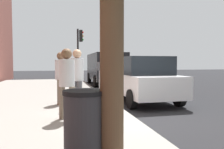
{
  "coord_description": "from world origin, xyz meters",
  "views": [
    {
      "loc": [
        -5.68,
        1.88,
        1.53
      ],
      "look_at": [
        1.22,
        0.24,
        1.17
      ],
      "focal_mm": 36.12,
      "sensor_mm": 36.0,
      "label": 1
    }
  ],
  "objects_px": {
    "parking_meter": "(100,75)",
    "trash_bin": "(84,126)",
    "pedestrian_at_meter": "(77,74)",
    "parking_officer": "(61,74)",
    "pedestrian_bystander": "(67,78)",
    "parked_sedan_near": "(142,79)",
    "traffic_signal": "(79,47)",
    "parked_van_far": "(105,67)"
  },
  "relations": [
    {
      "from": "pedestrian_at_meter",
      "to": "parked_van_far",
      "type": "distance_m",
      "value": 9.2
    },
    {
      "from": "pedestrian_bystander",
      "to": "parking_officer",
      "type": "bearing_deg",
      "value": 54.89
    },
    {
      "from": "traffic_signal",
      "to": "pedestrian_at_meter",
      "type": "bearing_deg",
      "value": 174.32
    },
    {
      "from": "pedestrian_bystander",
      "to": "traffic_signal",
      "type": "relative_size",
      "value": 0.48
    },
    {
      "from": "parking_meter",
      "to": "parking_officer",
      "type": "xyz_separation_m",
      "value": [
        0.74,
        1.19,
        0.01
      ]
    },
    {
      "from": "parked_sedan_near",
      "to": "traffic_signal",
      "type": "height_order",
      "value": "traffic_signal"
    },
    {
      "from": "pedestrian_at_meter",
      "to": "traffic_signal",
      "type": "bearing_deg",
      "value": 68.68
    },
    {
      "from": "parking_officer",
      "to": "traffic_signal",
      "type": "xyz_separation_m",
      "value": [
        7.18,
        -1.27,
        1.4
      ]
    },
    {
      "from": "pedestrian_bystander",
      "to": "traffic_signal",
      "type": "height_order",
      "value": "traffic_signal"
    },
    {
      "from": "parked_van_far",
      "to": "parking_officer",
      "type": "bearing_deg",
      "value": 158.13
    },
    {
      "from": "pedestrian_at_meter",
      "to": "parking_officer",
      "type": "xyz_separation_m",
      "value": [
        0.94,
        0.47,
        -0.03
      ]
    },
    {
      "from": "pedestrian_at_meter",
      "to": "parking_officer",
      "type": "distance_m",
      "value": 1.05
    },
    {
      "from": "parking_meter",
      "to": "parked_van_far",
      "type": "bearing_deg",
      "value": -12.84
    },
    {
      "from": "traffic_signal",
      "to": "trash_bin",
      "type": "height_order",
      "value": "traffic_signal"
    },
    {
      "from": "parked_sedan_near",
      "to": "parking_officer",
      "type": "bearing_deg",
      "value": 102.86
    },
    {
      "from": "pedestrian_at_meter",
      "to": "parking_officer",
      "type": "relative_size",
      "value": 1.02
    },
    {
      "from": "parked_sedan_near",
      "to": "trash_bin",
      "type": "bearing_deg",
      "value": 151.71
    },
    {
      "from": "pedestrian_at_meter",
      "to": "pedestrian_bystander",
      "type": "relative_size",
      "value": 1.03
    },
    {
      "from": "pedestrian_at_meter",
      "to": "parked_van_far",
      "type": "height_order",
      "value": "parked_van_far"
    },
    {
      "from": "parked_van_far",
      "to": "trash_bin",
      "type": "bearing_deg",
      "value": 166.98
    },
    {
      "from": "parked_van_far",
      "to": "traffic_signal",
      "type": "bearing_deg",
      "value": 109.83
    },
    {
      "from": "parking_meter",
      "to": "parking_officer",
      "type": "bearing_deg",
      "value": 58.12
    },
    {
      "from": "pedestrian_at_meter",
      "to": "pedestrian_bystander",
      "type": "height_order",
      "value": "pedestrian_at_meter"
    },
    {
      "from": "traffic_signal",
      "to": "trash_bin",
      "type": "bearing_deg",
      "value": 175.1
    },
    {
      "from": "parked_sedan_near",
      "to": "parking_meter",
      "type": "bearing_deg",
      "value": 126.73
    },
    {
      "from": "pedestrian_bystander",
      "to": "parking_meter",
      "type": "bearing_deg",
      "value": 16.19
    },
    {
      "from": "parking_meter",
      "to": "parked_van_far",
      "type": "xyz_separation_m",
      "value": [
        8.6,
        -1.96,
        0.09
      ]
    },
    {
      "from": "parking_officer",
      "to": "pedestrian_at_meter",
      "type": "bearing_deg",
      "value": -46.53
    },
    {
      "from": "parked_sedan_near",
      "to": "traffic_signal",
      "type": "xyz_separation_m",
      "value": [
        6.46,
        1.88,
        1.68
      ]
    },
    {
      "from": "trash_bin",
      "to": "parked_van_far",
      "type": "bearing_deg",
      "value": -13.02
    },
    {
      "from": "parking_meter",
      "to": "pedestrian_bystander",
      "type": "bearing_deg",
      "value": 144.23
    },
    {
      "from": "pedestrian_bystander",
      "to": "parked_sedan_near",
      "type": "bearing_deg",
      "value": 6.21
    },
    {
      "from": "parking_meter",
      "to": "traffic_signal",
      "type": "height_order",
      "value": "traffic_signal"
    },
    {
      "from": "pedestrian_bystander",
      "to": "trash_bin",
      "type": "xyz_separation_m",
      "value": [
        -2.42,
        -0.15,
        -0.5
      ]
    },
    {
      "from": "pedestrian_bystander",
      "to": "parked_sedan_near",
      "type": "relative_size",
      "value": 0.39
    },
    {
      "from": "traffic_signal",
      "to": "parked_sedan_near",
      "type": "bearing_deg",
      "value": -163.78
    },
    {
      "from": "traffic_signal",
      "to": "trash_bin",
      "type": "relative_size",
      "value": 3.56
    },
    {
      "from": "parking_meter",
      "to": "trash_bin",
      "type": "relative_size",
      "value": 1.4
    },
    {
      "from": "parking_meter",
      "to": "traffic_signal",
      "type": "relative_size",
      "value": 0.39
    },
    {
      "from": "parked_van_far",
      "to": "trash_bin",
      "type": "distance_m",
      "value": 12.85
    },
    {
      "from": "pedestrian_at_meter",
      "to": "trash_bin",
      "type": "bearing_deg",
      "value": -108.83
    },
    {
      "from": "pedestrian_at_meter",
      "to": "trash_bin",
      "type": "xyz_separation_m",
      "value": [
        -3.71,
        0.21,
        -0.55
      ]
    }
  ]
}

